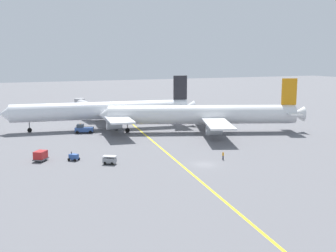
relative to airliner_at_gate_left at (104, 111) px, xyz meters
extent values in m
plane|color=slate|center=(7.60, -49.95, -5.53)|extent=(600.00, 600.00, 0.00)
cube|color=yellow|center=(4.30, -39.95, -5.53)|extent=(17.36, 118.88, 0.01)
cylinder|color=white|center=(-0.51, 0.06, 0.10)|extent=(53.17, 11.94, 5.27)
cone|color=white|center=(-27.95, 3.57, 0.10)|extent=(3.39, 5.17, 4.85)
cone|color=white|center=(26.74, -3.42, 0.10)|extent=(4.11, 4.64, 4.22)
cube|color=white|center=(2.12, -0.27, -0.69)|extent=(11.81, 43.53, 0.44)
cube|color=white|center=(24.26, -3.10, 0.62)|extent=(4.82, 13.30, 0.28)
cube|color=black|center=(23.96, -3.06, 6.51)|extent=(4.41, 0.91, 7.56)
cylinder|color=#999EA3|center=(2.66, 11.82, -2.49)|extent=(4.50, 3.11, 2.60)
cylinder|color=#999EA3|center=(-0.40, -12.11, -2.49)|extent=(4.50, 3.11, 2.60)
cylinder|color=slate|center=(2.68, -3.77, -3.58)|extent=(0.28, 0.28, 2.61)
cylinder|color=black|center=(2.68, -3.77, -4.88)|extent=(1.36, 0.71, 1.30)
cylinder|color=slate|center=(3.54, 2.98, -3.58)|extent=(0.28, 0.28, 2.61)
cylinder|color=black|center=(3.54, 2.98, -4.88)|extent=(1.36, 0.71, 1.30)
cylinder|color=slate|center=(-21.51, 2.75, -3.58)|extent=(0.28, 0.28, 2.61)
cylinder|color=black|center=(-21.51, 2.75, -4.88)|extent=(1.36, 0.71, 1.30)
cylinder|color=white|center=(24.66, -16.69, -0.39)|extent=(52.44, 24.38, 5.44)
cone|color=white|center=(-1.71, -6.61, -0.39)|extent=(4.40, 5.67, 5.00)
cone|color=white|center=(50.85, -26.69, -0.39)|extent=(4.92, 5.35, 4.35)
cube|color=white|center=(27.19, -17.65, -1.20)|extent=(20.99, 41.58, 0.44)
cube|color=white|center=(48.51, -25.80, 0.16)|extent=(7.63, 13.29, 0.28)
cube|color=orange|center=(48.23, -25.69, 6.17)|extent=(4.24, 1.91, 7.67)
cylinder|color=#999EA3|center=(30.46, -6.29, -3.00)|extent=(4.85, 3.93, 2.60)
cylinder|color=#999EA3|center=(22.05, -28.30, -3.00)|extent=(4.85, 3.93, 2.60)
cylinder|color=slate|center=(26.91, -21.18, -3.86)|extent=(0.28, 0.28, 2.05)
cylinder|color=black|center=(26.91, -21.18, -4.88)|extent=(1.41, 0.98, 1.30)
cylinder|color=slate|center=(29.33, -14.83, -3.86)|extent=(0.28, 0.28, 2.05)
cylinder|color=black|center=(29.33, -14.83, -4.88)|extent=(1.41, 0.98, 1.30)
cylinder|color=slate|center=(4.46, -8.97, -3.86)|extent=(0.28, 0.28, 2.05)
cylinder|color=black|center=(4.46, -8.97, -4.88)|extent=(1.41, 0.98, 1.30)
cube|color=#2D4C8C|center=(-7.13, -4.55, -4.49)|extent=(5.72, 4.25, 1.18)
cube|color=#333D47|center=(-8.19, -4.15, -3.45)|extent=(2.47, 2.60, 0.90)
cylinder|color=#4C4C51|center=(-3.23, -6.03, -4.37)|extent=(3.06, 1.32, 0.20)
sphere|color=orange|center=(-8.19, -4.15, -2.82)|extent=(0.24, 0.24, 0.24)
cylinder|color=black|center=(-9.32, -5.11, -5.08)|extent=(0.95, 0.60, 0.90)
cylinder|color=black|center=(-8.40, -2.68, -5.08)|extent=(0.95, 0.60, 0.90)
cylinder|color=black|center=(-5.86, -6.42, -5.08)|extent=(0.95, 0.60, 0.90)
cylinder|color=black|center=(-4.94, -3.99, -5.08)|extent=(0.95, 0.60, 0.90)
cube|color=gray|center=(-10.07, -41.88, -4.73)|extent=(2.99, 2.72, 1.00)
cube|color=#B2B2B7|center=(-10.07, -41.88, -3.88)|extent=(3.14, 2.86, 0.12)
cylinder|color=black|center=(-9.05, -41.74, -5.23)|extent=(0.61, 0.51, 0.60)
cylinder|color=black|center=(-9.86, -42.89, -5.23)|extent=(0.61, 0.51, 0.60)
cylinder|color=black|center=(-10.28, -40.88, -5.23)|extent=(0.61, 0.51, 0.60)
cylinder|color=black|center=(-11.08, -42.02, -5.23)|extent=(0.61, 0.51, 0.60)
cube|color=#2D5199|center=(-16.26, -36.01, -4.68)|extent=(2.11, 2.13, 1.10)
cylinder|color=black|center=(-16.64, -35.62, -3.88)|extent=(0.16, 0.16, 0.50)
cylinder|color=black|center=(-15.24, -36.06, -5.23)|extent=(0.56, 0.57, 0.60)
cylinder|color=black|center=(-16.25, -37.03, -5.23)|extent=(0.56, 0.57, 0.60)
cylinder|color=black|center=(-16.28, -34.98, -5.23)|extent=(0.56, 0.57, 0.60)
cylinder|color=black|center=(-17.29, -35.95, -5.23)|extent=(0.56, 0.57, 0.60)
cube|color=slate|center=(-22.74, -33.56, -5.11)|extent=(3.65, 3.88, 0.25)
cube|color=red|center=(-22.74, -33.56, -4.18)|extent=(3.26, 3.44, 1.60)
cylinder|color=black|center=(-22.87, -32.54, -5.23)|extent=(0.51, 0.60, 0.60)
cylinder|color=black|center=(-21.73, -33.36, -5.23)|extent=(0.51, 0.60, 0.60)
cylinder|color=black|center=(-23.74, -33.76, -5.23)|extent=(0.51, 0.60, 0.60)
cylinder|color=black|center=(-22.61, -34.57, -5.23)|extent=(0.51, 0.60, 0.60)
cylinder|color=black|center=(13.27, -47.81, -5.10)|extent=(0.28, 0.28, 0.87)
cylinder|color=orange|center=(13.27, -47.81, -4.35)|extent=(0.36, 0.36, 0.62)
sphere|color=tan|center=(13.27, -47.81, -3.92)|extent=(0.24, 0.24, 0.24)
cylinder|color=#F24C19|center=(13.41, -47.54, -4.22)|extent=(0.05, 0.05, 0.40)
cylinder|color=#B7B7BC|center=(-0.26, 22.91, -1.03)|extent=(3.80, 20.56, 3.20)
cylinder|color=#99999E|center=(-0.56, 33.14, -1.03)|extent=(3.84, 3.84, 3.52)
cylinder|color=#595960|center=(-0.53, 32.14, -3.28)|extent=(0.70, 0.70, 4.50)
camera|label=1|loc=(-32.49, -124.01, 16.40)|focal=45.22mm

